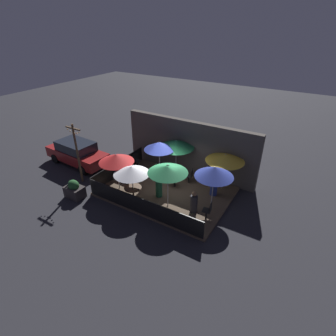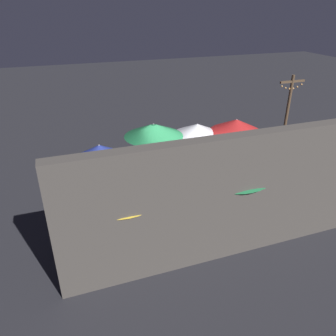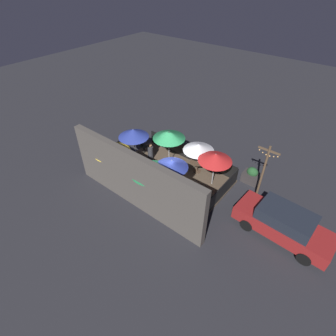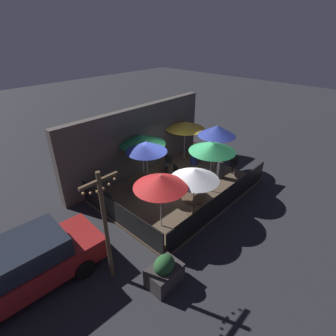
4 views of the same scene
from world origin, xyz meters
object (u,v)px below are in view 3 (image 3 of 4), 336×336
(patio_umbrella_4, at_px, (152,169))
(dining_table_1, at_px, (171,186))
(dining_table_0, at_px, (197,163))
(patio_chair_0, at_px, (143,146))
(planter_box, at_px, (252,176))
(patio_umbrella_0, at_px, (199,147))
(patio_umbrella_3, at_px, (133,133))
(patio_chair_1, at_px, (158,174))
(patio_umbrella_5, at_px, (169,135))
(patio_umbrella_1, at_px, (172,164))
(patron_0, at_px, (127,163))
(patron_2, at_px, (151,152))
(light_post, at_px, (263,172))
(patio_chair_2, at_px, (198,209))
(patio_umbrella_2, at_px, (112,149))
(patio_umbrella_6, at_px, (215,157))
(patio_chair_3, at_px, (142,178))
(patron_1, at_px, (175,166))
(parked_car_0, at_px, (284,224))

(patio_umbrella_4, xyz_separation_m, dining_table_1, (-0.59, -0.93, -1.51))
(dining_table_0, height_order, patio_chair_0, patio_chair_0)
(dining_table_0, bearing_deg, planter_box, -156.29)
(patio_umbrella_0, bearing_deg, patio_umbrella_4, 80.51)
(patio_umbrella_3, bearing_deg, patio_chair_1, 165.64)
(patio_umbrella_5, bearing_deg, patio_umbrella_3, 28.44)
(dining_table_1, relative_size, planter_box, 0.68)
(patio_umbrella_0, xyz_separation_m, dining_table_1, (0.00, 2.60, -1.26))
(patio_umbrella_1, height_order, patron_0, patio_umbrella_1)
(dining_table_1, height_order, patron_2, patron_2)
(dining_table_1, height_order, light_post, light_post)
(dining_table_0, relative_size, patio_chair_2, 1.03)
(patio_umbrella_2, xyz_separation_m, patio_chair_2, (-5.72, -0.46, -1.48))
(patio_umbrella_6, height_order, planter_box, patio_umbrella_6)
(light_post, bearing_deg, patio_chair_3, 28.16)
(patio_umbrella_3, distance_m, patio_umbrella_4, 3.76)
(patio_umbrella_4, height_order, patio_umbrella_6, patio_umbrella_4)
(patio_umbrella_6, bearing_deg, patron_1, 13.37)
(patio_umbrella_0, distance_m, patron_1, 1.89)
(patio_chair_2, relative_size, patron_1, 0.75)
(patio_umbrella_5, relative_size, patio_chair_1, 2.64)
(dining_table_1, xyz_separation_m, patio_chair_0, (4.03, -2.01, -0.02))
(patio_chair_1, distance_m, patio_chair_2, 3.49)
(dining_table_0, height_order, patron_1, patron_1)
(patio_umbrella_2, height_order, patio_chair_2, patio_umbrella_2)
(patio_chair_0, bearing_deg, patio_umbrella_5, -6.29)
(patio_umbrella_4, xyz_separation_m, patio_chair_0, (3.45, -2.94, -1.54))
(patio_chair_1, height_order, parked_car_0, parked_car_0)
(patio_chair_2, bearing_deg, patio_umbrella_6, -62.88)
(patio_umbrella_0, bearing_deg, patio_umbrella_3, 22.51)
(patio_umbrella_0, bearing_deg, planter_box, -156.29)
(light_post, bearing_deg, planter_box, -56.04)
(patio_umbrella_2, relative_size, patio_umbrella_6, 0.99)
(patio_chair_1, height_order, patron_1, patron_1)
(patio_chair_0, bearing_deg, dining_table_1, -34.76)
(dining_table_1, bearing_deg, patron_1, -58.48)
(patio_umbrella_1, xyz_separation_m, patio_umbrella_4, (0.59, 0.93, -0.09))
(patron_2, relative_size, light_post, 0.32)
(patio_umbrella_0, bearing_deg, patron_1, 45.02)
(dining_table_0, xyz_separation_m, parked_car_0, (-5.86, 1.47, 0.11))
(patron_1, bearing_deg, patio_umbrella_2, -109.67)
(patron_2, bearing_deg, patio_chair_1, 117.34)
(patio_umbrella_1, distance_m, parked_car_0, 6.14)
(patio_umbrella_0, relative_size, patio_chair_1, 2.22)
(patio_umbrella_2, height_order, parked_car_0, patio_umbrella_2)
(patron_0, relative_size, patron_2, 1.12)
(patio_chair_2, bearing_deg, patron_2, -11.08)
(patio_umbrella_1, height_order, patron_1, patio_umbrella_1)
(patio_chair_2, bearing_deg, patio_chair_3, 12.68)
(dining_table_1, bearing_deg, patio_umbrella_0, -90.06)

